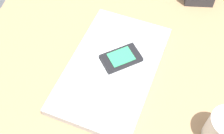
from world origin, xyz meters
TOP-DOWN VIEW (x-y plane):
  - desk_surface at (0.00, 0.00)cm, footprint 120.00×80.00cm
  - laptop_closed at (0.28, -2.56)cm, footprint 38.14×27.06cm
  - cell_phone_on_laptop at (-2.48, -0.77)cm, footprint 10.56×11.30cm
  - coffee_mug at (12.79, 24.06)cm, footprint 10.58×7.51cm

SIDE VIEW (x-z plane):
  - desk_surface at x=0.00cm, z-range 0.00..3.00cm
  - laptop_closed at x=0.28cm, z-range 3.00..5.05cm
  - cell_phone_on_laptop at x=-2.48cm, z-range 5.02..6.23cm
  - coffee_mug at x=12.79cm, z-range 3.00..11.11cm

